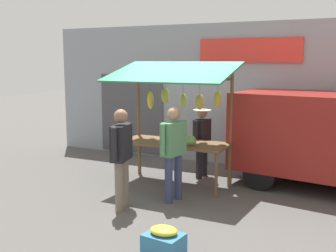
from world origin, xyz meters
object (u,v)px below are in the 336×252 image
Objects in this scene: market_stall at (176,110)px; shopper_in_striped_shirt at (173,147)px; shopper_in_grey_tee at (121,151)px; produce_crate_near at (164,241)px; vendor_with_sunhat at (202,137)px.

market_stall reaches higher than shopper_in_striped_shirt.
shopper_in_grey_tee is 1.00× the size of shopper_in_striped_shirt.
produce_crate_near is (-0.78, 1.94, -0.83)m from shopper_in_striped_shirt.
shopper_in_grey_tee is (0.50, 2.44, 0.13)m from vendor_with_sunhat.
vendor_with_sunhat is 3.84m from produce_crate_near.
market_stall is 4.65× the size of produce_crate_near.
shopper_in_grey_tee reaches higher than produce_crate_near.
shopper_in_striped_shirt reaches higher than vendor_with_sunhat.
market_stall reaches higher than produce_crate_near.
market_stall is 1.21m from shopper_in_striped_shirt.
vendor_with_sunhat is 2.50m from shopper_in_grey_tee.
shopper_in_grey_tee is at bearing -6.20° from vendor_with_sunhat.
shopper_in_grey_tee is 0.96m from shopper_in_striped_shirt.
vendor_with_sunhat is at bearing -23.26° from shopper_in_grey_tee.
produce_crate_near is (-1.20, 2.94, -1.36)m from market_stall.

